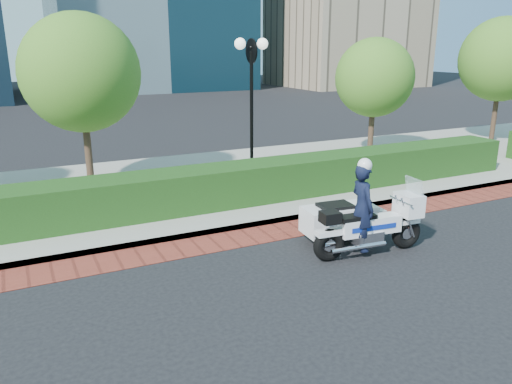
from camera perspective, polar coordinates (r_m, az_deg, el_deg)
name	(u,v)px	position (r m, az deg, el deg)	size (l,w,h in m)	color
ground	(317,254)	(10.47, 6.98, -7.07)	(120.00, 120.00, 0.00)	black
brick_strip	(282,231)	(11.65, 2.97, -4.44)	(60.00, 1.00, 0.01)	maroon
sidewalk	(212,182)	(15.52, -5.10, 1.11)	(60.00, 8.00, 0.15)	gray
hedge_main	(244,183)	(13.24, -1.40, 1.06)	(18.00, 1.20, 1.00)	#1B3210
lamppost	(252,89)	(14.69, -0.52, 11.74)	(1.02, 0.70, 4.21)	black
tree_b	(81,73)	(14.63, -19.40, 12.70)	(3.20, 3.20, 4.89)	#332319
tree_c	(374,78)	(18.75, 13.39, 12.59)	(2.80, 2.80, 4.30)	#332319
tree_d	(502,59)	(23.38, 26.29, 13.43)	(3.40, 3.40, 5.16)	#332319
police_motorcycle	(356,217)	(10.62, 11.35, -2.86)	(2.53, 1.88, 2.05)	black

